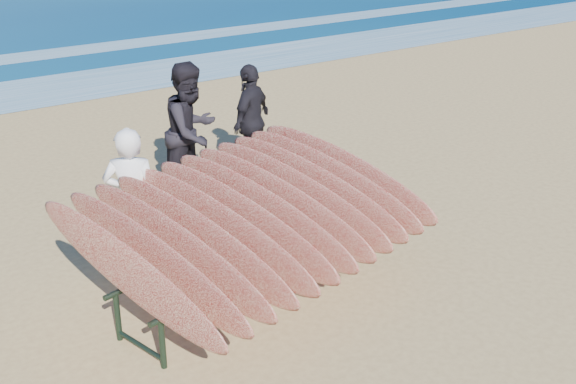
# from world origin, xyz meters

# --- Properties ---
(ground) EXTENTS (120.00, 120.00, 0.00)m
(ground) POSITION_xyz_m (0.00, 0.00, 0.00)
(ground) COLOR tan
(ground) RESTS_ON ground
(foam_near) EXTENTS (160.00, 160.00, 0.00)m
(foam_near) POSITION_xyz_m (0.00, 10.00, 0.01)
(foam_near) COLOR white
(foam_near) RESTS_ON ground
(surfboard_rack) EXTENTS (3.68, 3.27, 1.39)m
(surfboard_rack) POSITION_xyz_m (-0.55, 0.65, 0.87)
(surfboard_rack) COLOR #1C2D21
(surfboard_rack) RESTS_ON ground
(person_white) EXTENTS (0.72, 0.66, 1.65)m
(person_white) POSITION_xyz_m (-1.34, 1.80, 0.83)
(person_white) COLOR white
(person_white) RESTS_ON ground
(person_dark_a) EXTENTS (1.12, 1.02, 1.88)m
(person_dark_a) POSITION_xyz_m (0.14, 3.23, 0.94)
(person_dark_a) COLOR black
(person_dark_a) RESTS_ON ground
(person_dark_b) EXTENTS (1.04, 0.84, 1.65)m
(person_dark_b) POSITION_xyz_m (1.26, 3.52, 0.83)
(person_dark_b) COLOR black
(person_dark_b) RESTS_ON ground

